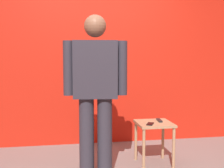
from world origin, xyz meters
TOP-DOWN VIEW (x-y plane):
  - back_wall_red at (0.00, 1.58)m, footprint 6.10×0.12m
  - standing_person at (-0.26, 0.30)m, footprint 0.72×0.30m
  - side_table at (0.49, 0.50)m, footprint 0.43×0.43m
  - cell_phone at (0.41, 0.41)m, footprint 0.13×0.16m
  - tv_remote at (0.58, 0.56)m, footprint 0.06×0.17m

SIDE VIEW (x-z plane):
  - side_table at x=0.49m, z-range 0.17..0.70m
  - cell_phone at x=0.41m, z-range 0.54..0.55m
  - tv_remote at x=0.58m, z-range 0.54..0.56m
  - standing_person at x=-0.26m, z-range 0.11..1.91m
  - back_wall_red at x=0.00m, z-range 0.00..3.05m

